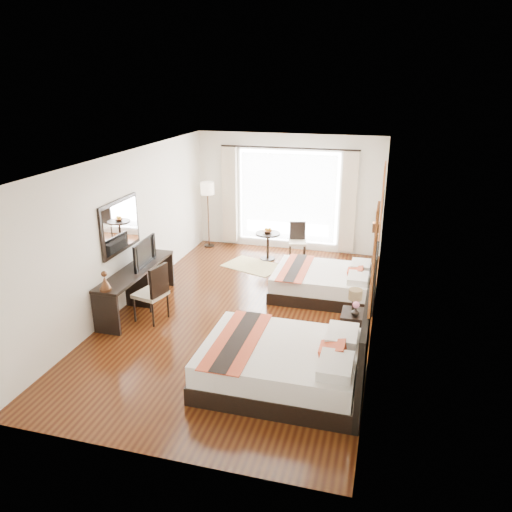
% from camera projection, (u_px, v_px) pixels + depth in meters
% --- Properties ---
extents(floor, '(4.50, 7.50, 0.01)m').
position_uv_depth(floor, '(245.00, 313.00, 9.05)').
color(floor, black).
rests_on(floor, ground).
extents(ceiling, '(4.50, 7.50, 0.02)m').
position_uv_depth(ceiling, '(244.00, 158.00, 8.10)').
color(ceiling, white).
rests_on(ceiling, wall_headboard).
extents(wall_headboard, '(0.01, 7.50, 2.80)m').
position_uv_depth(wall_headboard, '(378.00, 251.00, 8.02)').
color(wall_headboard, silver).
rests_on(wall_headboard, floor).
extents(wall_desk, '(0.01, 7.50, 2.80)m').
position_uv_depth(wall_desk, '(127.00, 230.00, 9.13)').
color(wall_desk, silver).
rests_on(wall_desk, floor).
extents(wall_window, '(4.50, 0.01, 2.80)m').
position_uv_depth(wall_window, '(288.00, 193.00, 11.97)').
color(wall_window, silver).
rests_on(wall_window, floor).
extents(wall_entry, '(4.50, 0.01, 2.80)m').
position_uv_depth(wall_entry, '(142.00, 348.00, 5.18)').
color(wall_entry, silver).
rests_on(wall_entry, floor).
extents(window_glass, '(2.40, 0.02, 2.20)m').
position_uv_depth(window_glass, '(288.00, 197.00, 11.99)').
color(window_glass, white).
rests_on(window_glass, wall_window).
extents(sheer_curtain, '(2.30, 0.02, 2.10)m').
position_uv_depth(sheer_curtain, '(288.00, 198.00, 11.94)').
color(sheer_curtain, white).
rests_on(sheer_curtain, wall_window).
extents(drape_left, '(0.35, 0.14, 2.35)m').
position_uv_depth(drape_left, '(230.00, 195.00, 12.26)').
color(drape_left, '#BEAA93').
rests_on(drape_left, floor).
extents(drape_right, '(0.35, 0.14, 2.35)m').
position_uv_depth(drape_right, '(349.00, 203.00, 11.55)').
color(drape_right, '#BEAA93').
rests_on(drape_right, floor).
extents(art_panel_near, '(0.03, 0.50, 1.35)m').
position_uv_depth(art_panel_near, '(374.00, 260.00, 6.06)').
color(art_panel_near, maroon).
rests_on(art_panel_near, wall_headboard).
extents(art_panel_far, '(0.03, 0.50, 1.35)m').
position_uv_depth(art_panel_far, '(382.00, 201.00, 8.89)').
color(art_panel_far, maroon).
rests_on(art_panel_far, wall_headboard).
extents(wall_sconce, '(0.10, 0.14, 0.14)m').
position_uv_depth(wall_sconce, '(376.00, 227.00, 7.47)').
color(wall_sconce, '#472B19').
rests_on(wall_sconce, wall_headboard).
extents(mirror_frame, '(0.04, 1.25, 0.95)m').
position_uv_depth(mirror_frame, '(120.00, 226.00, 8.83)').
color(mirror_frame, black).
rests_on(mirror_frame, wall_desk).
extents(mirror_glass, '(0.01, 1.12, 0.82)m').
position_uv_depth(mirror_glass, '(121.00, 226.00, 8.82)').
color(mirror_glass, white).
rests_on(mirror_glass, mirror_frame).
extents(bed_near, '(2.24, 1.74, 1.26)m').
position_uv_depth(bed_near, '(287.00, 363.00, 6.87)').
color(bed_near, black).
rests_on(bed_near, floor).
extents(bed_far, '(1.95, 1.52, 1.10)m').
position_uv_depth(bed_far, '(327.00, 282.00, 9.68)').
color(bed_far, black).
rests_on(bed_far, floor).
extents(nightstand, '(0.39, 0.49, 0.47)m').
position_uv_depth(nightstand, '(353.00, 326.00, 8.10)').
color(nightstand, black).
rests_on(nightstand, floor).
extents(table_lamp, '(0.22, 0.22, 0.35)m').
position_uv_depth(table_lamp, '(355.00, 296.00, 7.97)').
color(table_lamp, black).
rests_on(table_lamp, nightstand).
extents(vase, '(0.14, 0.14, 0.14)m').
position_uv_depth(vase, '(356.00, 310.00, 7.88)').
color(vase, black).
rests_on(vase, nightstand).
extents(console_desk, '(0.50, 2.20, 0.76)m').
position_uv_depth(console_desk, '(137.00, 288.00, 9.17)').
color(console_desk, black).
rests_on(console_desk, floor).
extents(television, '(0.15, 0.87, 0.50)m').
position_uv_depth(television, '(140.00, 252.00, 9.13)').
color(television, black).
rests_on(television, console_desk).
extents(bronze_figurine, '(0.24, 0.24, 0.30)m').
position_uv_depth(bronze_figurine, '(105.00, 282.00, 8.09)').
color(bronze_figurine, '#472B19').
rests_on(bronze_figurine, console_desk).
extents(desk_chair, '(0.58, 0.58, 1.04)m').
position_uv_depth(desk_chair, '(152.00, 303.00, 8.70)').
color(desk_chair, tan).
rests_on(desk_chair, floor).
extents(floor_lamp, '(0.33, 0.33, 1.63)m').
position_uv_depth(floor_lamp, '(208.00, 193.00, 12.10)').
color(floor_lamp, black).
rests_on(floor_lamp, floor).
extents(side_table, '(0.56, 0.56, 0.65)m').
position_uv_depth(side_table, '(268.00, 246.00, 11.58)').
color(side_table, black).
rests_on(side_table, floor).
extents(fruit_bowl, '(0.23, 0.23, 0.05)m').
position_uv_depth(fruit_bowl, '(268.00, 232.00, 11.45)').
color(fruit_bowl, '#412B17').
rests_on(fruit_bowl, side_table).
extents(window_chair, '(0.48, 0.48, 0.86)m').
position_uv_depth(window_chair, '(297.00, 248.00, 11.66)').
color(window_chair, tan).
rests_on(window_chair, floor).
extents(jute_rug, '(1.45, 1.21, 0.01)m').
position_uv_depth(jute_rug, '(253.00, 266.00, 11.27)').
color(jute_rug, tan).
rests_on(jute_rug, floor).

